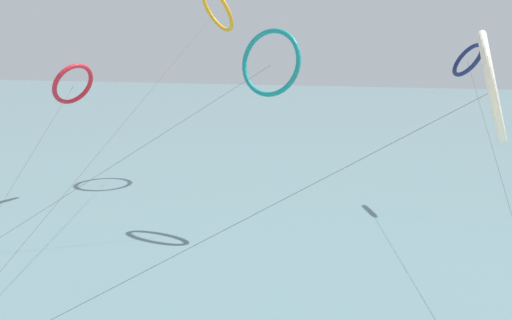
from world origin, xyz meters
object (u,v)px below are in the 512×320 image
object	(u,v)px
kite_navy	(468,60)
kite_teal	(270,63)
kite_crimson	(73,84)
kite_ivory	(492,87)
kite_amber	(217,9)

from	to	relation	value
kite_navy	kite_teal	distance (m)	19.52
kite_crimson	kite_teal	size ratio (longest dim) A/B	0.80
kite_navy	kite_teal	size ratio (longest dim) A/B	1.84
kite_navy	kite_crimson	xyz separation A→B (m)	(-36.29, -8.63, -2.28)
kite_crimson	kite_teal	distance (m)	20.68
kite_ivory	kite_crimson	size ratio (longest dim) A/B	1.45
kite_navy	kite_ivory	bearing A→B (deg)	-26.73
kite_ivory	kite_crimson	distance (m)	37.39
kite_amber	kite_ivory	xyz separation A→B (m)	(24.02, -26.43, -6.33)
kite_amber	kite_crimson	size ratio (longest dim) A/B	2.63
kite_teal	kite_crimson	bearing A→B (deg)	-169.77
kite_navy	kite_teal	xyz separation A→B (m)	(-15.90, -11.32, -0.09)
kite_ivory	kite_navy	bearing A→B (deg)	5.07
kite_ivory	kite_crimson	xyz separation A→B (m)	(-34.47, 14.41, -1.34)
kite_navy	kite_teal	bearing A→B (deg)	-76.76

